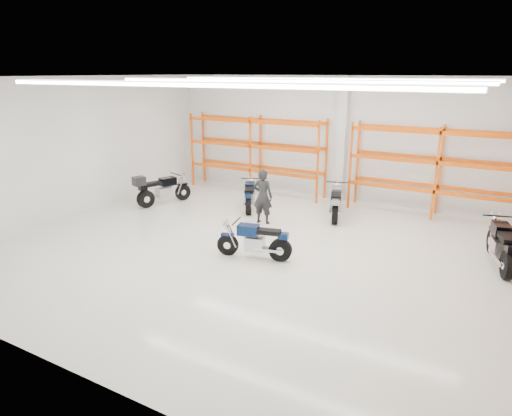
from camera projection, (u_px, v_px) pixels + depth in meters
The scene contains 11 objects.
ground at pixel (264, 252), 12.20m from camera, with size 14.00×14.00×0.00m, color beige.
room_shell at pixel (265, 128), 11.28m from camera, with size 14.02×12.02×4.51m.
motorcycle_main at pixel (257, 242), 11.65m from camera, with size 1.96×0.75×0.98m.
motorcycle_back_a at pixel (159, 190), 16.36m from camera, with size 1.07×2.17×1.15m.
motorcycle_back_b at pixel (250, 196), 15.84m from camera, with size 1.06×1.86×0.99m.
motorcycle_back_c at pixel (336, 203), 14.93m from camera, with size 0.94×2.11×1.07m.
motorcycle_back_d at pixel (502, 246), 11.13m from camera, with size 0.90×2.26×1.13m.
standing_man at pixel (263, 197), 14.28m from camera, with size 0.63×0.42×1.74m, color black.
structural_column at pixel (342, 140), 16.40m from camera, with size 0.32×0.32×4.50m, color white.
pallet_racking_back_left at pixel (255, 147), 17.86m from camera, with size 5.67×0.87×3.00m.
pallet_racking_back_right at pixel (439, 164), 14.64m from camera, with size 5.67×0.87×3.00m.
Camera 1 is at (5.42, -9.97, 4.62)m, focal length 32.00 mm.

